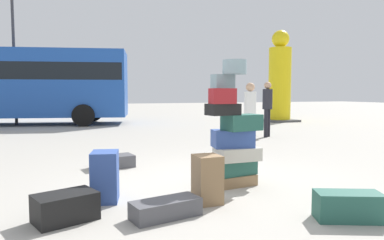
% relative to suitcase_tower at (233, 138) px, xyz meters
% --- Properties ---
extents(ground_plane, '(80.00, 80.00, 0.00)m').
position_rel_suitcase_tower_xyz_m(ground_plane, '(-0.44, 0.19, -0.70)').
color(ground_plane, '#ADA89E').
extents(suitcase_tower, '(0.85, 0.58, 1.83)m').
position_rel_suitcase_tower_xyz_m(suitcase_tower, '(0.00, 0.00, 0.00)').
color(suitcase_tower, olive).
rests_on(suitcase_tower, ground).
extents(suitcase_teal_behind_tower, '(0.75, 0.55, 0.30)m').
position_rel_suitcase_tower_xyz_m(suitcase_teal_behind_tower, '(0.52, -1.71, -0.55)').
color(suitcase_teal_behind_tower, '#26594C').
rests_on(suitcase_teal_behind_tower, ground).
extents(suitcase_black_white_trunk, '(0.72, 0.59, 0.30)m').
position_rel_suitcase_tower_xyz_m(suitcase_black_white_trunk, '(-2.32, -0.69, -0.55)').
color(suitcase_black_white_trunk, black).
rests_on(suitcase_black_white_trunk, ground).
extents(suitcase_cream_foreground_near, '(0.68, 0.55, 0.30)m').
position_rel_suitcase_tower_xyz_m(suitcase_cream_foreground_near, '(0.37, 1.08, -0.55)').
color(suitcase_cream_foreground_near, beige).
rests_on(suitcase_cream_foreground_near, ground).
extents(suitcase_navy_right_side, '(0.40, 0.46, 0.63)m').
position_rel_suitcase_tower_xyz_m(suitcase_navy_right_side, '(-1.84, -0.14, -0.38)').
color(suitcase_navy_right_side, '#334F99').
rests_on(suitcase_navy_right_side, ground).
extents(suitcase_charcoal_upright_blue, '(0.81, 0.47, 0.20)m').
position_rel_suitcase_tower_xyz_m(suitcase_charcoal_upright_blue, '(-1.29, -0.96, -0.60)').
color(suitcase_charcoal_upright_blue, '#4C4C51').
rests_on(suitcase_charcoal_upright_blue, ground).
extents(suitcase_charcoal_left_side, '(0.78, 0.53, 0.22)m').
position_rel_suitcase_tower_xyz_m(suitcase_charcoal_left_side, '(-1.48, 1.87, -0.59)').
color(suitcase_charcoal_left_side, '#4C4C51').
rests_on(suitcase_charcoal_left_side, ground).
extents(suitcase_brown_foreground_far, '(0.31, 0.34, 0.60)m').
position_rel_suitcase_tower_xyz_m(suitcase_brown_foreground_far, '(-0.67, -0.64, -0.40)').
color(suitcase_brown_foreground_far, olive).
rests_on(suitcase_brown_foreground_far, ground).
extents(person_bearded_onlooker, '(0.30, 0.30, 1.70)m').
position_rel_suitcase_tower_xyz_m(person_bearded_onlooker, '(3.58, 4.80, 0.32)').
color(person_bearded_onlooker, black).
rests_on(person_bearded_onlooker, ground).
extents(person_tourist_with_camera, '(0.30, 0.30, 1.61)m').
position_rel_suitcase_tower_xyz_m(person_tourist_with_camera, '(2.04, 3.13, 0.27)').
color(person_tourist_with_camera, brown).
rests_on(person_tourist_with_camera, ground).
extents(yellow_dummy_statue, '(1.46, 1.46, 4.29)m').
position_rel_suitcase_tower_xyz_m(yellow_dummy_statue, '(7.36, 9.77, 1.22)').
color(yellow_dummy_statue, yellow).
rests_on(yellow_dummy_statue, ground).
extents(parked_bus, '(9.74, 4.50, 3.15)m').
position_rel_suitcase_tower_xyz_m(parked_bus, '(-4.28, 12.17, 1.14)').
color(parked_bus, '#1E4CA5').
rests_on(parked_bus, ground).
extents(lamp_post, '(0.36, 0.36, 5.64)m').
position_rel_suitcase_tower_xyz_m(lamp_post, '(-4.20, 11.97, 3.03)').
color(lamp_post, '#333338').
rests_on(lamp_post, ground).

